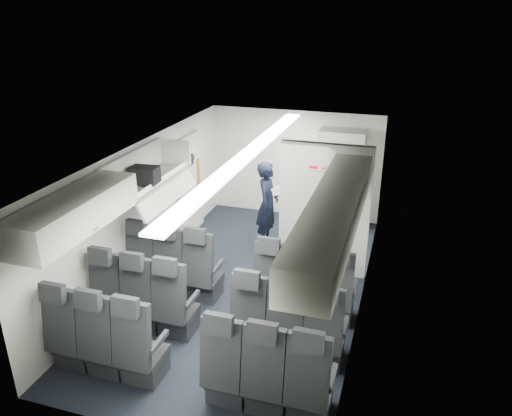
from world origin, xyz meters
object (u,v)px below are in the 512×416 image
Objects in this scene: galley_unit at (340,179)px; boarding_door at (189,185)px; carry_on_bag at (144,175)px; seat_row_front at (236,280)px; seat_row_rear at (182,361)px; seat_row_mid at (213,316)px; flight_attendant at (268,205)px.

galley_unit is 2.84m from boarding_door.
boarding_door is at bearing 92.95° from carry_on_bag.
seat_row_front is 1.00× the size of seat_row_rear.
carry_on_bag reaches higher than seat_row_front.
seat_row_front is at bearing 90.00° from seat_row_mid.
galley_unit is at bearing 49.17° from carry_on_bag.
galley_unit reaches higher than seat_row_front.
carry_on_bag is at bearing 176.38° from seat_row_front.
galley_unit is 4.02m from carry_on_bag.
galley_unit is 1.65m from flight_attendant.
boarding_door is (-1.64, 3.89, 0.55)m from seat_row_rear.
seat_row_rear is 3.83m from flight_attendant.
seat_row_rear is 5.17m from galley_unit.
seat_row_front is 1.80m from seat_row_rear.
flight_attendant is 2.52m from carry_on_bag.
seat_row_rear is 4.25m from boarding_door.
carry_on_bag is at bearing 126.12° from seat_row_rear.
flight_attendant reaches higher than seat_row_front.
seat_row_mid is 2.14× the size of flight_attendant.
seat_row_mid is 2.21m from carry_on_bag.
carry_on_bag is (-1.38, 1.89, 1.41)m from seat_row_rear.
seat_row_front is at bearing -176.30° from flight_attendant.
carry_on_bag reaches higher than seat_row_mid.
galley_unit is 1.02× the size of boarding_door.
seat_row_front is 1.00× the size of seat_row_mid.
flight_attendant is (1.52, -0.08, -0.18)m from boarding_door.
seat_row_mid is 3.45m from boarding_door.
galley_unit reaches higher than boarding_door.
flight_attendant is at bearing 93.46° from seat_row_front.
seat_row_rear is (0.00, -1.80, 0.00)m from seat_row_front.
galley_unit is at bearing 73.72° from seat_row_front.
seat_row_front is 2.71m from boarding_door.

